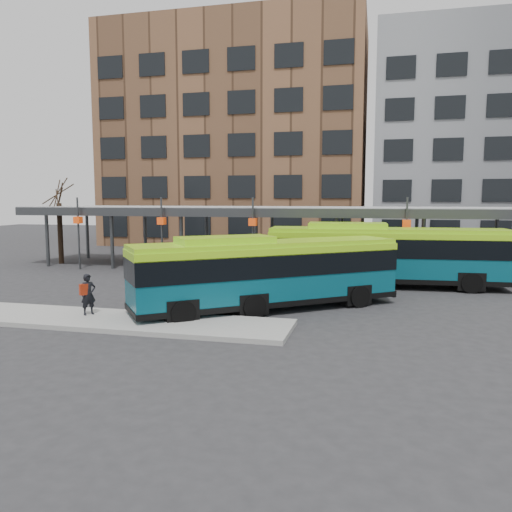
{
  "coord_description": "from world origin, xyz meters",
  "views": [
    {
      "loc": [
        4.29,
        -19.84,
        4.72
      ],
      "look_at": [
        -1.62,
        4.77,
        1.8
      ],
      "focal_mm": 35.0,
      "sensor_mm": 36.0,
      "label": 1
    }
  ],
  "objects": [
    {
      "name": "canopy",
      "position": [
        -0.06,
        12.87,
        3.91
      ],
      "size": [
        40.0,
        6.53,
        4.8
      ],
      "color": "#999B9E",
      "rests_on": "ground"
    },
    {
      "name": "boarding_island",
      "position": [
        -5.5,
        -3.0,
        0.09
      ],
      "size": [
        14.0,
        3.0,
        0.18
      ],
      "primitive_type": "cube",
      "color": "gray",
      "rests_on": "ground"
    },
    {
      "name": "ground",
      "position": [
        0.0,
        0.0,
        0.0
      ],
      "size": [
        120.0,
        120.0,
        0.0
      ],
      "primitive_type": "plane",
      "color": "#28282B",
      "rests_on": "ground"
    },
    {
      "name": "pedestrian",
      "position": [
        -6.6,
        -2.68,
        1.0
      ],
      "size": [
        0.66,
        0.7,
        1.62
      ],
      "rotation": [
        0.0,
        0.0,
        0.94
      ],
      "color": "black",
      "rests_on": "boarding_island"
    },
    {
      "name": "building_grey",
      "position": [
        16.0,
        32.0,
        10.0
      ],
      "size": [
        24.0,
        14.0,
        20.0
      ],
      "primitive_type": "cube",
      "color": "slate",
      "rests_on": "ground"
    },
    {
      "name": "building_brick",
      "position": [
        -10.0,
        32.0,
        11.0
      ],
      "size": [
        26.0,
        14.0,
        22.0
      ],
      "primitive_type": "cube",
      "color": "brown",
      "rests_on": "ground"
    },
    {
      "name": "bus_front",
      "position": [
        -0.13,
        0.56,
        1.66
      ],
      "size": [
        10.71,
        8.97,
        3.19
      ],
      "rotation": [
        0.0,
        0.0,
        0.65
      ],
      "color": "#084A5B",
      "rests_on": "ground"
    },
    {
      "name": "tree",
      "position": [
        -18.0,
        12.0,
        2.43
      ],
      "size": [
        1.64,
        1.64,
        5.6
      ],
      "color": "black",
      "rests_on": "ground"
    },
    {
      "name": "bus_rear",
      "position": [
        4.81,
        7.65,
        1.78
      ],
      "size": [
        12.56,
        3.36,
        3.43
      ],
      "rotation": [
        0.0,
        0.0,
        0.06
      ],
      "color": "#084A5B",
      "rests_on": "ground"
    }
  ]
}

